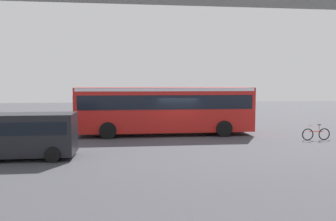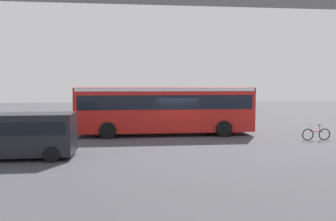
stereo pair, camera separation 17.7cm
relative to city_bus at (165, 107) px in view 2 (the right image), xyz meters
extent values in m
plane|color=#424247|center=(-0.70, 0.61, -1.88)|extent=(80.00, 80.00, 0.00)
cube|color=red|center=(-0.01, 0.00, -0.17)|extent=(11.50, 2.55, 2.86)
cube|color=black|center=(-0.01, 0.00, 0.35)|extent=(11.04, 2.59, 0.90)
cube|color=white|center=(-0.01, 0.00, 1.15)|extent=(11.27, 2.58, 0.20)
cube|color=black|center=(5.76, 0.00, 0.18)|extent=(0.04, 2.24, 1.20)
cylinder|color=black|center=(3.67, 1.27, -1.36)|extent=(1.04, 0.30, 1.04)
cylinder|color=black|center=(3.67, -1.27, -1.36)|extent=(1.04, 0.30, 1.04)
cylinder|color=black|center=(-3.69, 1.27, -1.36)|extent=(1.04, 0.30, 1.04)
cylinder|color=black|center=(-3.69, -1.27, -1.36)|extent=(1.04, 0.30, 1.04)
cube|color=black|center=(7.25, 6.30, -0.77)|extent=(4.80, 1.95, 1.86)
cube|color=black|center=(7.25, 6.30, -0.41)|extent=(4.42, 1.98, 0.56)
cylinder|color=black|center=(5.67, 7.28, -1.54)|extent=(0.68, 0.22, 0.68)
cylinder|color=black|center=(5.67, 5.33, -1.54)|extent=(0.68, 0.22, 0.68)
torus|color=black|center=(-8.28, 3.22, -1.52)|extent=(0.72, 0.06, 0.72)
torus|color=black|center=(-9.33, 3.22, -1.52)|extent=(0.72, 0.06, 0.72)
cube|color=red|center=(-8.81, 3.22, -1.34)|extent=(0.89, 0.04, 0.04)
cylinder|color=red|center=(-9.00, 3.22, -1.14)|extent=(0.03, 0.03, 0.40)
cube|color=black|center=(-9.00, 3.22, -0.94)|extent=(0.20, 0.08, 0.04)
cylinder|color=red|center=(-8.41, 3.22, -0.97)|extent=(0.02, 0.44, 0.02)
cylinder|color=#2D2D38|center=(0.99, -3.65, -1.46)|extent=(0.32, 0.32, 0.85)
cylinder|color=navy|center=(0.99, -3.65, -0.68)|extent=(0.38, 0.38, 0.70)
sphere|color=tan|center=(0.99, -3.65, -0.20)|extent=(0.22, 0.22, 0.22)
cylinder|color=slate|center=(5.47, -2.36, -0.48)|extent=(0.08, 0.08, 2.80)
cube|color=blue|center=(5.47, -2.36, 0.62)|extent=(0.04, 0.60, 0.60)
cube|color=silver|center=(-4.70, -1.43, -1.88)|extent=(2.00, 0.20, 0.01)
cube|color=silver|center=(-0.70, -1.43, -1.88)|extent=(2.00, 0.20, 0.01)
cube|color=silver|center=(3.30, -1.43, -1.88)|extent=(2.00, 0.20, 0.01)
camera|label=1|loc=(2.35, 22.00, 1.52)|focal=35.78mm
camera|label=2|loc=(2.18, 22.02, 1.52)|focal=35.78mm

